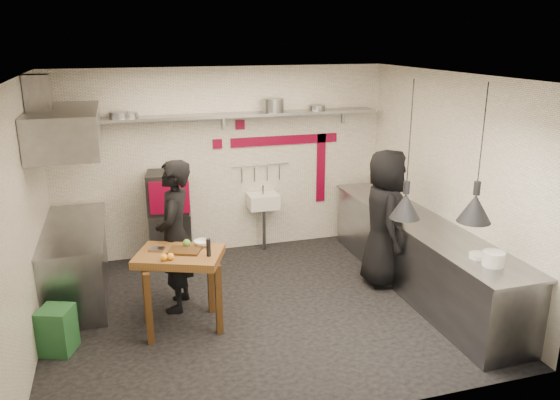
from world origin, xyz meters
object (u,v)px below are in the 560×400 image
object	(u,v)px
combi_oven	(168,192)
chef_left	(175,236)
green_bin	(57,330)
oven_stand	(172,237)
chef_right	(385,218)
prep_table	(181,290)

from	to	relation	value
combi_oven	chef_left	bearing A→B (deg)	-84.85
green_bin	chef_left	bearing A→B (deg)	25.60
oven_stand	chef_right	size ratio (longest dim) A/B	0.44
oven_stand	chef_right	bearing A→B (deg)	-21.35
combi_oven	green_bin	xyz separation A→B (m)	(-1.40, -2.02, -0.84)
chef_left	combi_oven	bearing A→B (deg)	-165.93
green_bin	chef_left	world-z (taller)	chef_left
chef_right	green_bin	bearing A→B (deg)	114.97
oven_stand	prep_table	bearing A→B (deg)	-84.77
green_bin	prep_table	world-z (taller)	prep_table
combi_oven	green_bin	size ratio (longest dim) A/B	1.16
oven_stand	green_bin	size ratio (longest dim) A/B	1.60
chef_left	chef_right	bearing A→B (deg)	104.90
combi_oven	green_bin	distance (m)	2.60
oven_stand	combi_oven	xyz separation A→B (m)	(-0.01, -0.01, 0.69)
prep_table	chef_right	distance (m)	2.81
prep_table	chef_left	distance (m)	0.69
chef_right	combi_oven	bearing A→B (deg)	78.29
combi_oven	green_bin	bearing A→B (deg)	-116.84
oven_stand	prep_table	xyz separation A→B (m)	(-0.09, -1.90, 0.06)
oven_stand	chef_right	xyz separation A→B (m)	(2.65, -1.48, 0.52)
combi_oven	chef_right	distance (m)	3.04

